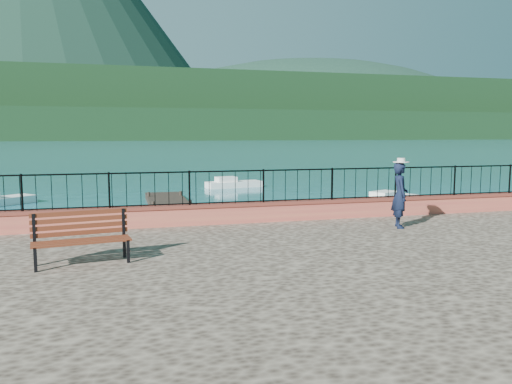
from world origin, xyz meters
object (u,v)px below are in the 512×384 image
boat_4 (234,182)px  boat_2 (391,197)px  boat_0 (162,229)px  park_bench (82,249)px  person (400,195)px

boat_4 → boat_2: bearing=-69.7°
boat_0 → park_bench: bearing=-134.2°
boat_0 → boat_4: same height
boat_2 → boat_4: bearing=94.1°
person → boat_0: 8.58m
boat_0 → boat_4: (6.41, 16.67, 0.00)m
park_bench → person: 8.48m
boat_0 → boat_2: (12.68, 5.81, 0.00)m
park_bench → boat_4: size_ratio=0.50×
park_bench → boat_2: bearing=33.4°
park_bench → boat_4: park_bench is taller
person → park_bench: bearing=120.9°
person → boat_4: person is taller
boat_0 → boat_2: bearing=-3.6°
boat_2 → boat_0: bearing=178.7°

